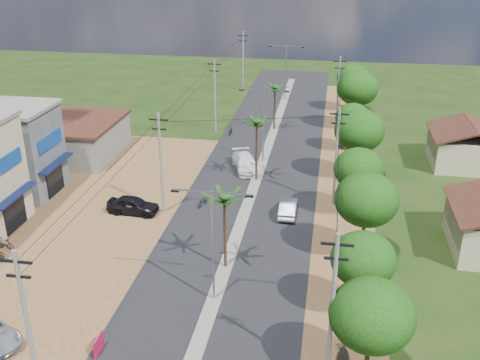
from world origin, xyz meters
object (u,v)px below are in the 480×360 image
object	(u,v)px
car_silver_mid	(288,208)
roadside_sign	(99,345)
car_parked_dark	(133,205)
car_white_far	(245,163)

from	to	relation	value
car_silver_mid	roadside_sign	size ratio (longest dim) A/B	3.01
car_parked_dark	car_white_far	bearing A→B (deg)	-32.25
car_silver_mid	roadside_sign	distance (m)	21.32
car_silver_mid	car_parked_dark	bearing A→B (deg)	8.33
roadside_sign	car_silver_mid	bearing A→B (deg)	64.21
car_parked_dark	car_silver_mid	bearing A→B (deg)	-78.79
car_silver_mid	car_parked_dark	size ratio (longest dim) A/B	0.88
car_white_far	car_parked_dark	xyz separation A→B (m)	(-8.03, -11.34, -0.01)
roadside_sign	car_white_far	bearing A→B (deg)	81.84
car_white_far	roadside_sign	bearing A→B (deg)	-118.41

